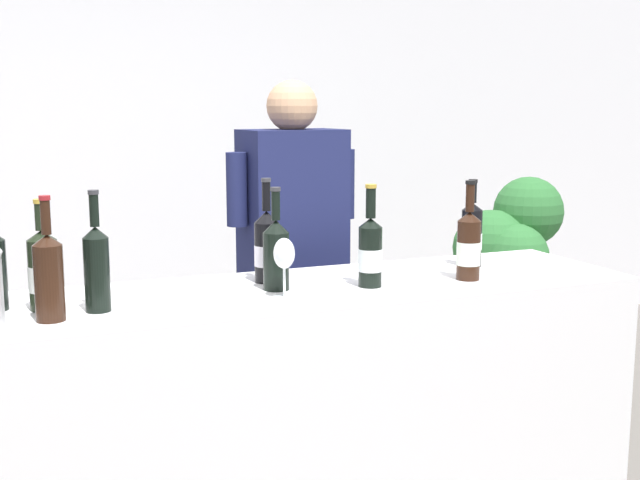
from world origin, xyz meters
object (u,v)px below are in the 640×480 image
(wine_bottle_0, at_px, (97,266))
(wine_bottle_1, at_px, (267,247))
(wine_bottle_2, at_px, (276,252))
(wine_bottle_7, at_px, (43,270))
(wine_bottle_5, at_px, (49,275))
(potted_shrub, at_px, (507,280))
(wine_bottle_4, at_px, (472,234))
(wine_bottle_6, at_px, (370,251))
(wine_bottle_3, at_px, (469,245))
(person_server, at_px, (293,296))
(wine_glass, at_px, (284,256))

(wine_bottle_0, relative_size, wine_bottle_1, 1.00)
(wine_bottle_2, bearing_deg, wine_bottle_7, 179.44)
(wine_bottle_0, bearing_deg, wine_bottle_1, 18.11)
(wine_bottle_1, xyz_separation_m, wine_bottle_5, (-0.70, -0.24, 0.01))
(wine_bottle_1, xyz_separation_m, potted_shrub, (1.58, 0.88, -0.42))
(wine_bottle_5, relative_size, potted_shrub, 0.28)
(wine_bottle_0, relative_size, wine_bottle_4, 1.09)
(wine_bottle_4, relative_size, wine_bottle_6, 0.96)
(wine_bottle_3, height_order, person_server, person_server)
(wine_bottle_3, xyz_separation_m, wine_bottle_7, (-1.34, 0.11, -0.00))
(wine_bottle_4, bearing_deg, wine_bottle_3, -125.10)
(wine_bottle_1, relative_size, wine_bottle_7, 1.08)
(wine_bottle_1, height_order, wine_bottle_4, wine_bottle_1)
(wine_bottle_5, bearing_deg, wine_bottle_0, 23.21)
(potted_shrub, bearing_deg, wine_bottle_1, -150.89)
(wine_bottle_5, bearing_deg, wine_bottle_4, 8.24)
(person_server, bearing_deg, wine_bottle_1, -118.74)
(wine_bottle_1, bearing_deg, wine_bottle_3, -19.08)
(wine_bottle_0, height_order, potted_shrub, wine_bottle_0)
(wine_bottle_0, bearing_deg, wine_bottle_6, -0.33)
(wine_bottle_7, distance_m, wine_glass, 0.69)
(wine_bottle_0, bearing_deg, person_server, 39.56)
(wine_bottle_6, relative_size, wine_glass, 1.80)
(wine_bottle_1, bearing_deg, wine_bottle_6, -33.68)
(wine_bottle_6, distance_m, wine_bottle_7, 0.99)
(wine_bottle_7, distance_m, person_server, 1.21)
(wine_glass, bearing_deg, wine_bottle_2, 83.44)
(wine_bottle_7, bearing_deg, wine_bottle_1, 8.72)
(wine_bottle_2, distance_m, wine_bottle_6, 0.30)
(wine_bottle_0, relative_size, potted_shrub, 0.28)
(wine_bottle_4, relative_size, potted_shrub, 0.26)
(wine_bottle_3, height_order, wine_bottle_5, wine_bottle_5)
(wine_bottle_5, bearing_deg, potted_shrub, 26.21)
(person_server, relative_size, potted_shrub, 1.37)
(wine_bottle_4, distance_m, person_server, 0.79)
(wine_bottle_1, bearing_deg, wine_bottle_4, -2.20)
(wine_bottle_3, bearing_deg, wine_bottle_0, 178.37)
(wine_bottle_0, distance_m, wine_glass, 0.55)
(wine_bottle_3, height_order, wine_bottle_4, wine_bottle_3)
(wine_bottle_2, relative_size, wine_bottle_3, 0.98)
(wine_bottle_3, bearing_deg, wine_bottle_5, -179.03)
(wine_bottle_7, bearing_deg, wine_bottle_0, -29.17)
(wine_bottle_5, bearing_deg, wine_bottle_3, 0.97)
(wine_bottle_5, height_order, potted_shrub, wine_bottle_5)
(wine_bottle_3, relative_size, wine_bottle_7, 1.05)
(wine_bottle_5, xyz_separation_m, wine_bottle_7, (-0.01, 0.13, -0.01))
(person_server, bearing_deg, wine_bottle_5, -142.31)
(wine_bottle_5, distance_m, wine_bottle_7, 0.13)
(wine_bottle_0, height_order, wine_bottle_6, wine_bottle_0)
(wine_bottle_1, bearing_deg, wine_glass, -95.58)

